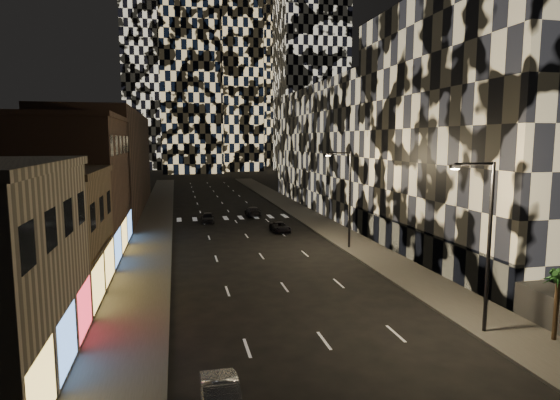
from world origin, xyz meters
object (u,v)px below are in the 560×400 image
car_dark_rightlane (280,227)px  streetlight_near (485,235)px  car_dark_oncoming (253,211)px  streetlight_far (348,193)px  car_dark_midlane (208,218)px  palm_tree (558,282)px

car_dark_rightlane → streetlight_near: bearing=-83.1°
car_dark_oncoming → car_dark_rightlane: car_dark_oncoming is taller
streetlight_near → car_dark_oncoming: 41.46m
streetlight_far → car_dark_rightlane: size_ratio=2.31×
car_dark_midlane → palm_tree: 41.73m
streetlight_near → car_dark_midlane: streetlight_near is taller
streetlight_far → car_dark_oncoming: (-5.59, 20.81, -4.71)m
streetlight_far → car_dark_midlane: size_ratio=2.46×
car_dark_midlane → car_dark_rightlane: car_dark_midlane is taller
car_dark_midlane → car_dark_rightlane: (7.50, -7.86, -0.08)m
car_dark_oncoming → car_dark_rightlane: 11.55m
streetlight_far → car_dark_oncoming: size_ratio=2.04×
streetlight_far → car_dark_oncoming: 22.05m
car_dark_oncoming → streetlight_near: bearing=98.1°
palm_tree → streetlight_far: bearing=97.9°
streetlight_far → palm_tree: streetlight_far is taller
streetlight_far → car_dark_midlane: 21.40m
palm_tree → car_dark_midlane: bearing=110.9°
streetlight_far → car_dark_rightlane: bearing=115.0°
streetlight_near → car_dark_midlane: (-11.85, 37.17, -4.73)m
streetlight_far → car_dark_rightlane: 11.36m
streetlight_near → palm_tree: 4.11m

